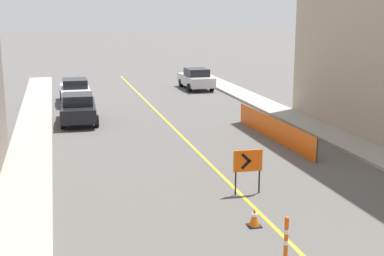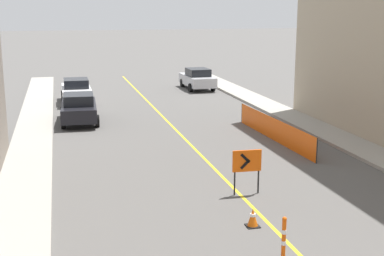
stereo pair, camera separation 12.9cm
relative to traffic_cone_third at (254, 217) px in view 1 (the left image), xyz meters
name	(u,v)px [view 1 (the left image)]	position (x,y,z in m)	size (l,w,h in m)	color
lane_stripe	(182,136)	(0.52, 11.12, -0.26)	(0.12, 47.26, 0.01)	gold
sidewalk_left	(31,144)	(-6.46, 11.12, -0.19)	(1.84, 47.26, 0.15)	#9E998E
sidewalk_right	(314,127)	(7.51, 11.12, -0.19)	(1.84, 47.26, 0.15)	#9E998E
traffic_cone_third	(254,217)	(0.00, 0.00, 0.00)	(0.37, 0.37, 0.54)	black
delineator_post_rear	(286,243)	(-0.05, -2.24, 0.24)	(0.33, 0.33, 1.18)	black
arrow_barricade_primary	(248,163)	(0.74, 2.59, 0.81)	(0.98, 0.11, 1.52)	#EF560C
safety_mesh_fence	(273,129)	(4.52, 9.34, 0.25)	(0.34, 8.15, 1.04)	#EF560C
parked_car_curb_near	(78,108)	(-4.15, 15.49, 0.53)	(1.98, 4.37, 1.59)	black
parked_car_curb_mid	(75,91)	(-4.04, 21.81, 0.53)	(1.93, 4.30, 1.59)	silver
parked_car_curb_far	(196,79)	(5.10, 25.67, 0.53)	(1.95, 4.35, 1.59)	#B7B7BC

